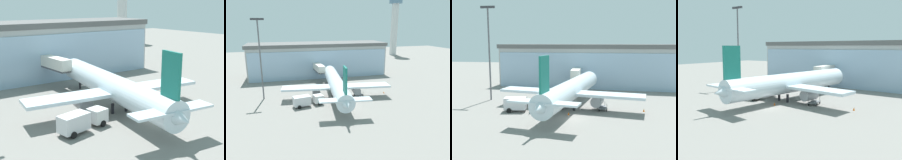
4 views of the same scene
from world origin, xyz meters
TOP-DOWN VIEW (x-y plane):
  - ground at (0.00, 0.00)m, footprint 240.00×240.00m
  - terminal_building at (-0.01, 35.72)m, footprint 52.17×16.21m
  - jet_bridge at (-2.09, 26.69)m, footprint 2.62×11.95m
  - apron_light_mast at (-20.03, 11.96)m, footprint 3.20×0.40m
  - airplane at (-1.10, 7.77)m, footprint 28.91×35.48m
  - catering_truck at (-9.77, 3.30)m, footprint 7.56×3.47m
  - baggage_cart at (5.10, 6.71)m, footprint 2.05×3.03m
  - safety_cone_nose at (-0.80, 2.11)m, footprint 0.36×0.36m
  - safety_cone_wingtip at (12.92, 6.61)m, footprint 0.36×0.36m

SIDE VIEW (x-z plane):
  - ground at x=0.00m, z-range 0.00..0.00m
  - safety_cone_nose at x=-0.80m, z-range 0.00..0.55m
  - safety_cone_wingtip at x=12.92m, z-range 0.00..0.55m
  - baggage_cart at x=5.10m, z-range -0.25..1.25m
  - catering_truck at x=-9.77m, z-range 0.14..2.79m
  - airplane at x=-1.10m, z-range -2.00..9.05m
  - jet_bridge at x=-2.09m, z-range 1.63..7.67m
  - terminal_building at x=-0.01m, z-range 0.00..12.41m
  - apron_light_mast at x=-20.03m, z-range 1.79..22.60m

